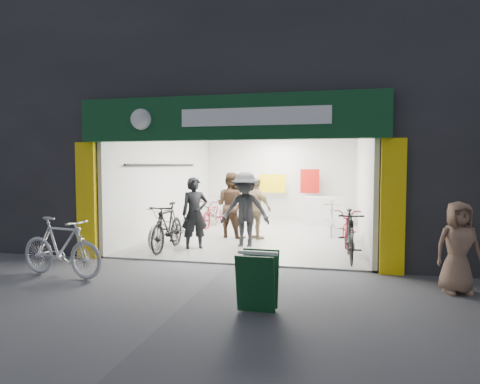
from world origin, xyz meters
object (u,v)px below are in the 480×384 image
(bike_left_front, at_px, (170,227))
(sandwich_board, at_px, (258,280))
(parked_bike, at_px, (61,247))
(bike_right_front, at_px, (350,236))
(pedestrian_near, at_px, (458,247))

(bike_left_front, bearing_deg, sandwich_board, -46.25)
(bike_left_front, height_order, parked_bike, parked_bike)
(parked_bike, xyz_separation_m, sandwich_board, (3.93, -1.07, -0.10))
(bike_right_front, bearing_deg, parked_bike, -155.67)
(bike_left_front, distance_m, sandwich_board, 5.30)
(bike_left_front, xyz_separation_m, pedestrian_near, (6.10, -2.70, 0.24))
(parked_bike, relative_size, pedestrian_near, 1.24)
(parked_bike, bearing_deg, bike_right_front, -54.40)
(bike_left_front, distance_m, parked_bike, 3.35)
(parked_bike, xyz_separation_m, pedestrian_near, (6.95, 0.54, 0.19))
(parked_bike, distance_m, pedestrian_near, 6.97)
(bike_right_front, bearing_deg, sandwich_board, -112.19)
(parked_bike, distance_m, sandwich_board, 4.08)
(bike_left_front, relative_size, sandwich_board, 2.33)
(sandwich_board, bearing_deg, bike_left_front, 126.60)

